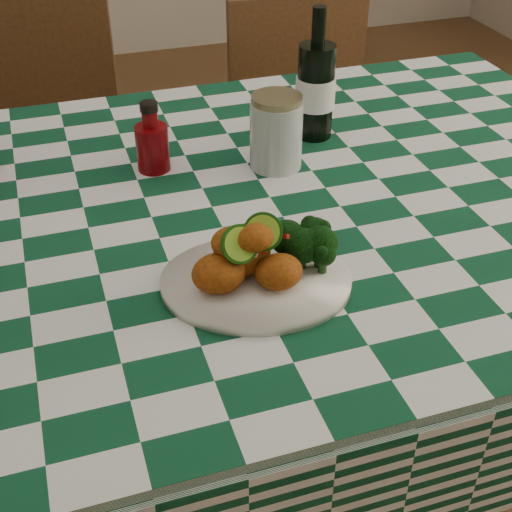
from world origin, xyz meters
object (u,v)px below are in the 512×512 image
object	(u,v)px
dining_table	(219,375)
beer_bottle	(316,74)
fried_chicken_pile	(253,252)
mason_jar	(276,132)
plate	(256,282)
wooden_chair_right	(311,168)
ketchup_bottle	(152,137)
wooden_chair_left	(29,171)

from	to	relation	value
dining_table	beer_bottle	world-z (taller)	beer_bottle
fried_chicken_pile	dining_table	bearing A→B (deg)	89.43
mason_jar	plate	bearing A→B (deg)	-113.66
plate	beer_bottle	xyz separation A→B (m)	(0.26, 0.43, 0.12)
fried_chicken_pile	plate	bearing A→B (deg)	-0.00
dining_table	wooden_chair_right	bearing A→B (deg)	55.47
plate	beer_bottle	bearing A→B (deg)	58.94
dining_table	wooden_chair_right	world-z (taller)	wooden_chair_right
fried_chicken_pile	ketchup_bottle	xyz separation A→B (m)	(-0.06, 0.39, 0.00)
dining_table	beer_bottle	size ratio (longest dim) A/B	6.61
beer_bottle	wooden_chair_right	size ratio (longest dim) A/B	0.29
wooden_chair_right	ketchup_bottle	bearing A→B (deg)	-131.52
beer_bottle	plate	bearing A→B (deg)	-121.06
mason_jar	beer_bottle	bearing A→B (deg)	40.37
plate	mason_jar	world-z (taller)	mason_jar
mason_jar	wooden_chair_left	bearing A→B (deg)	124.64
wooden_chair_left	wooden_chair_right	distance (m)	0.77
wooden_chair_left	wooden_chair_right	xyz separation A→B (m)	(0.76, -0.08, -0.08)
plate	fried_chicken_pile	size ratio (longest dim) A/B	1.92
fried_chicken_pile	mason_jar	distance (m)	0.37
wooden_chair_left	mason_jar	bearing A→B (deg)	-44.16
ketchup_bottle	beer_bottle	size ratio (longest dim) A/B	0.51
ketchup_bottle	beer_bottle	world-z (taller)	beer_bottle
fried_chicken_pile	beer_bottle	bearing A→B (deg)	58.48
beer_bottle	fried_chicken_pile	bearing A→B (deg)	-121.52
mason_jar	dining_table	bearing A→B (deg)	-145.02
beer_bottle	wooden_chair_right	distance (m)	0.70
plate	wooden_chair_right	bearing A→B (deg)	62.98
beer_bottle	wooden_chair_left	xyz separation A→B (m)	(-0.56, 0.55, -0.40)
plate	wooden_chair_left	distance (m)	1.07
beer_bottle	dining_table	bearing A→B (deg)	-142.61
plate	ketchup_bottle	distance (m)	0.40
plate	wooden_chair_right	size ratio (longest dim) A/B	0.31
dining_table	ketchup_bottle	bearing A→B (deg)	112.12
plate	wooden_chair_left	world-z (taller)	wooden_chair_left
ketchup_bottle	wooden_chair_left	size ratio (longest dim) A/B	0.13
dining_table	wooden_chair_right	distance (m)	0.82
ketchup_bottle	mason_jar	bearing A→B (deg)	-14.61
ketchup_bottle	wooden_chair_left	xyz separation A→B (m)	(-0.23, 0.59, -0.34)
fried_chicken_pile	wooden_chair_left	size ratio (longest dim) A/B	0.14
fried_chicken_pile	mason_jar	world-z (taller)	mason_jar
dining_table	wooden_chair_left	size ratio (longest dim) A/B	1.62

